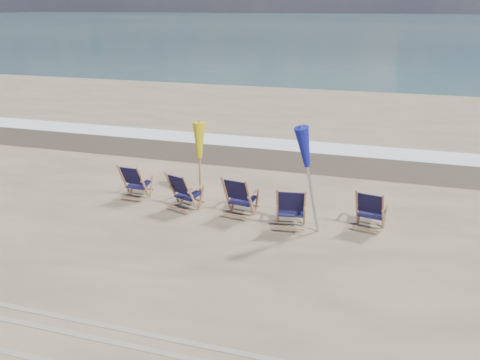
{
  "coord_description": "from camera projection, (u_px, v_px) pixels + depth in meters",
  "views": [
    {
      "loc": [
        2.77,
        -7.31,
        4.64
      ],
      "look_at": [
        0.0,
        2.2,
        0.9
      ],
      "focal_mm": 35.0,
      "sensor_mm": 36.0,
      "label": 1
    }
  ],
  "objects": [
    {
      "name": "beach_chair_3",
      "position": [
        305.0,
        209.0,
        9.99
      ],
      "size": [
        0.76,
        0.83,
        1.04
      ],
      "primitive_type": null,
      "rotation": [
        0.0,
        0.0,
        3.27
      ],
      "color": "#141236",
      "rests_on": "ground"
    },
    {
      "name": "beach_chair_2",
      "position": [
        249.0,
        199.0,
        10.51
      ],
      "size": [
        0.78,
        0.85,
        1.05
      ],
      "primitive_type": null,
      "rotation": [
        0.0,
        0.0,
        2.99
      ],
      "color": "#141236",
      "rests_on": "ground"
    },
    {
      "name": "umbrella_yellow",
      "position": [
        199.0,
        146.0,
        10.98
      ],
      "size": [
        0.3,
        0.3,
        2.04
      ],
      "color": "#A46F49",
      "rests_on": "ground"
    },
    {
      "name": "ocean",
      "position": [
        372.0,
        22.0,
        123.89
      ],
      "size": [
        400.0,
        400.0,
        0.0
      ],
      "primitive_type": "plane",
      "color": "#355459",
      "rests_on": "ground"
    },
    {
      "name": "beach_chair_0",
      "position": [
        143.0,
        183.0,
        11.54
      ],
      "size": [
        0.67,
        0.74,
        0.98
      ],
      "primitive_type": null,
      "rotation": [
        0.0,
        0.0,
        3.08
      ],
      "color": "#141236",
      "rests_on": "ground"
    },
    {
      "name": "wet_sand_strip",
      "position": [
        280.0,
        158.0,
        15.04
      ],
      "size": [
        200.0,
        2.6,
        0.0
      ],
      "primitive_type": "cube",
      "color": "#42362A",
      "rests_on": "ground"
    },
    {
      "name": "umbrella_blue",
      "position": [
        313.0,
        150.0,
        9.41
      ],
      "size": [
        0.3,
        0.3,
        2.42
      ],
      "color": "#A5A5AD",
      "rests_on": "ground"
    },
    {
      "name": "surf_foam",
      "position": [
        289.0,
        145.0,
        16.38
      ],
      "size": [
        200.0,
        1.4,
        0.01
      ],
      "primitive_type": "cube",
      "color": "silver",
      "rests_on": "ground"
    },
    {
      "name": "beach_chair_4",
      "position": [
        383.0,
        213.0,
        9.9
      ],
      "size": [
        0.76,
        0.82,
        0.99
      ],
      "primitive_type": null,
      "rotation": [
        0.0,
        0.0,
        2.95
      ],
      "color": "#141236",
      "rests_on": "ground"
    },
    {
      "name": "beach_chair_1",
      "position": [
        190.0,
        194.0,
        10.84
      ],
      "size": [
        0.84,
        0.89,
        1.01
      ],
      "primitive_type": null,
      "rotation": [
        0.0,
        0.0,
        2.82
      ],
      "color": "#141236",
      "rests_on": "ground"
    }
  ]
}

